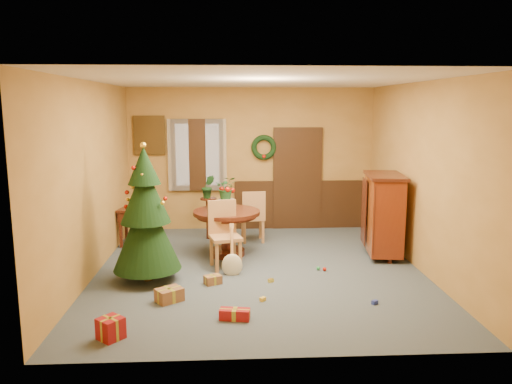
{
  "coord_description": "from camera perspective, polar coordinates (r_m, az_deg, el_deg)",
  "views": [
    {
      "loc": [
        -0.44,
        -7.44,
        2.54
      ],
      "look_at": [
        -0.03,
        0.4,
        1.17
      ],
      "focal_mm": 35.0,
      "sensor_mm": 36.0,
      "label": 1
    }
  ],
  "objects": [
    {
      "name": "gift_c",
      "position": [
        7.32,
        -4.95,
        -9.95
      ],
      "size": [
        0.28,
        0.25,
        0.13
      ],
      "color": "brown",
      "rests_on": "floor"
    },
    {
      "name": "sideboard",
      "position": [
        8.72,
        14.37,
        -2.27
      ],
      "size": [
        0.71,
        1.16,
        1.41
      ],
      "color": "#521009",
      "rests_on": "floor"
    },
    {
      "name": "gift_d",
      "position": [
        6.17,
        -2.45,
        -13.78
      ],
      "size": [
        0.38,
        0.21,
        0.13
      ],
      "color": "maroon",
      "rests_on": "floor"
    },
    {
      "name": "toy_b",
      "position": [
        7.93,
        7.12,
        -8.65
      ],
      "size": [
        0.06,
        0.06,
        0.06
      ],
      "primitive_type": "sphere",
      "color": "green",
      "rests_on": "floor"
    },
    {
      "name": "plant_stand",
      "position": [
        9.61,
        -5.44,
        -2.46
      ],
      "size": [
        0.31,
        0.31,
        0.8
      ],
      "color": "black",
      "rests_on": "floor"
    },
    {
      "name": "gift_a",
      "position": [
        6.77,
        -9.87,
        -11.5
      ],
      "size": [
        0.4,
        0.38,
        0.18
      ],
      "color": "brown",
      "rests_on": "floor"
    },
    {
      "name": "toy_d",
      "position": [
        7.91,
        7.84,
        -8.73
      ],
      "size": [
        0.06,
        0.06,
        0.06
      ],
      "primitive_type": "sphere",
      "color": "red",
      "rests_on": "floor"
    },
    {
      "name": "writing_desk",
      "position": [
        9.3,
        -13.05,
        -2.93
      ],
      "size": [
        0.83,
        0.5,
        0.69
      ],
      "color": "black",
      "rests_on": "floor"
    },
    {
      "name": "urn",
      "position": [
        8.44,
        -3.39,
        -1.49
      ],
      "size": [
        0.27,
        0.27,
        0.2
      ],
      "primitive_type": "cylinder",
      "color": "slate",
      "rests_on": "dining_table"
    },
    {
      "name": "guitar",
      "position": [
        7.57,
        -2.77,
        -6.78
      ],
      "size": [
        0.34,
        0.5,
        0.72
      ],
      "primitive_type": null,
      "rotation": [
        -0.49,
        0.0,
        -0.06
      ],
      "color": "beige",
      "rests_on": "floor"
    },
    {
      "name": "centerpiece_plant",
      "position": [
        8.39,
        -3.41,
        0.48
      ],
      "size": [
        0.35,
        0.3,
        0.39
      ],
      "primitive_type": "imported",
      "color": "#1E4C23",
      "rests_on": "urn"
    },
    {
      "name": "chair_near",
      "position": [
        7.94,
        -3.67,
        -4.55
      ],
      "size": [
        0.56,
        0.56,
        1.06
      ],
      "color": "#A67642",
      "rests_on": "floor"
    },
    {
      "name": "gift_b",
      "position": [
        5.9,
        -16.27,
        -14.74
      ],
      "size": [
        0.34,
        0.34,
        0.24
      ],
      "color": "maroon",
      "rests_on": "floor"
    },
    {
      "name": "toy_c",
      "position": [
        6.71,
        0.77,
        -12.15
      ],
      "size": [
        0.09,
        0.09,
        0.05
      ],
      "primitive_type": "cube",
      "rotation": [
        0.0,
        0.0,
        0.78
      ],
      "color": "gold",
      "rests_on": "floor"
    },
    {
      "name": "chair_far",
      "position": [
        9.31,
        -0.33,
        -2.62
      ],
      "size": [
        0.46,
        0.46,
        0.98
      ],
      "color": "#A67642",
      "rests_on": "floor"
    },
    {
      "name": "dining_table",
      "position": [
        8.52,
        -3.37,
        -3.69
      ],
      "size": [
        1.13,
        1.13,
        0.78
      ],
      "color": "black",
      "rests_on": "floor"
    },
    {
      "name": "toy_a",
      "position": [
        6.79,
        13.42,
        -12.16
      ],
      "size": [
        0.09,
        0.09,
        0.05
      ],
      "primitive_type": "cube",
      "rotation": [
        0.0,
        0.0,
        0.6
      ],
      "color": "#233399",
      "rests_on": "floor"
    },
    {
      "name": "room_envelope",
      "position": [
        10.26,
        0.63,
        1.89
      ],
      "size": [
        5.5,
        5.5,
        5.5
      ],
      "color": "#34424C",
      "rests_on": "ground"
    },
    {
      "name": "christmas_tree",
      "position": [
        7.36,
        -12.48,
        -2.72
      ],
      "size": [
        0.99,
        0.99,
        2.03
      ],
      "color": "#382111",
      "rests_on": "floor"
    },
    {
      "name": "stand_plant",
      "position": [
        9.52,
        -5.49,
        0.62
      ],
      "size": [
        0.27,
        0.23,
        0.44
      ],
      "primitive_type": "imported",
      "rotation": [
        0.0,
        0.0,
        0.15
      ],
      "color": "#19471E",
      "rests_on": "plant_stand"
    },
    {
      "name": "toy_e",
      "position": [
        7.37,
        1.7,
        -10.07
      ],
      "size": [
        0.09,
        0.08,
        0.05
      ],
      "primitive_type": "cube",
      "rotation": [
        0.0,
        0.0,
        0.56
      ],
      "color": "yellow",
      "rests_on": "floor"
    }
  ]
}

